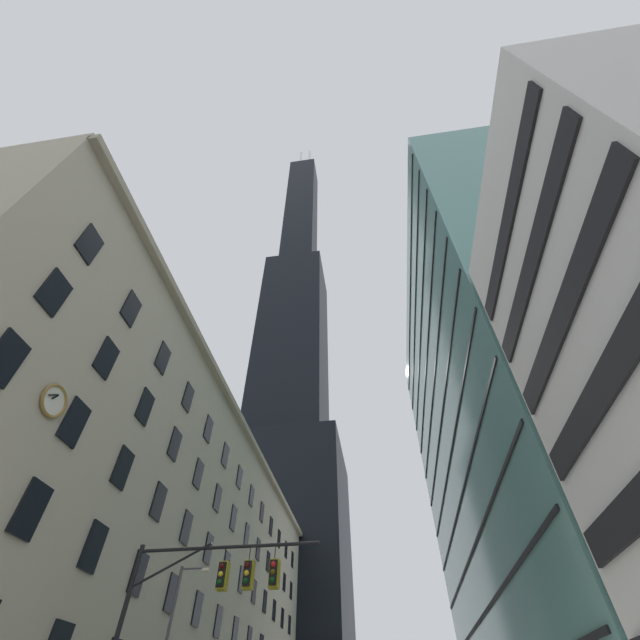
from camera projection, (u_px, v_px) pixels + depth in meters
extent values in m
cube|color=#B2A88E|center=(170.00, 568.00, 41.29)|extent=(14.65, 75.29, 26.79)
cube|color=#9E937A|center=(255.00, 448.00, 49.63)|extent=(0.70, 75.29, 0.60)
cube|color=black|center=(31.00, 509.00, 17.06)|extent=(0.14, 1.40, 2.20)
cube|color=black|center=(94.00, 547.00, 20.51)|extent=(0.14, 1.40, 2.20)
cube|color=black|center=(138.00, 573.00, 23.96)|extent=(0.14, 1.40, 2.20)
cube|color=black|center=(172.00, 593.00, 27.41)|extent=(0.14, 1.40, 2.20)
cube|color=black|center=(197.00, 609.00, 30.86)|extent=(0.14, 1.40, 2.20)
cube|color=black|center=(218.00, 621.00, 34.31)|extent=(0.14, 1.40, 2.20)
cube|color=black|center=(235.00, 631.00, 37.76)|extent=(0.14, 1.40, 2.20)
cube|color=black|center=(249.00, 640.00, 41.21)|extent=(0.14, 1.40, 2.20)
cube|color=black|center=(6.00, 358.00, 16.62)|extent=(0.14, 1.40, 2.20)
cube|color=black|center=(74.00, 422.00, 20.07)|extent=(0.14, 1.40, 2.20)
cube|color=black|center=(123.00, 468.00, 23.52)|extent=(0.14, 1.40, 2.20)
cube|color=black|center=(158.00, 501.00, 26.97)|extent=(0.14, 1.40, 2.20)
cube|color=black|center=(186.00, 528.00, 30.42)|extent=(0.14, 1.40, 2.20)
cube|color=black|center=(208.00, 548.00, 33.87)|extent=(0.14, 1.40, 2.20)
cube|color=black|center=(226.00, 565.00, 37.32)|extent=(0.14, 1.40, 2.20)
cube|color=black|center=(241.00, 580.00, 40.77)|extent=(0.14, 1.40, 2.20)
cube|color=black|center=(254.00, 592.00, 44.22)|extent=(0.14, 1.40, 2.20)
cube|color=black|center=(265.00, 602.00, 47.67)|extent=(0.14, 1.40, 2.20)
cube|color=black|center=(274.00, 611.00, 51.12)|extent=(0.14, 1.40, 2.20)
cube|color=black|center=(282.00, 618.00, 54.57)|extent=(0.14, 1.40, 2.20)
cube|color=black|center=(289.00, 625.00, 58.02)|extent=(0.14, 1.40, 2.20)
cube|color=black|center=(54.00, 292.00, 19.63)|extent=(0.14, 1.40, 2.20)
cube|color=black|center=(106.00, 358.00, 23.08)|extent=(0.14, 1.40, 2.20)
cube|color=black|center=(145.00, 407.00, 26.53)|extent=(0.14, 1.40, 2.20)
cube|color=black|center=(175.00, 444.00, 29.98)|extent=(0.14, 1.40, 2.20)
cube|color=black|center=(198.00, 474.00, 33.43)|extent=(0.14, 1.40, 2.20)
cube|color=black|center=(217.00, 498.00, 36.88)|extent=(0.14, 1.40, 2.20)
cube|color=black|center=(233.00, 518.00, 40.33)|extent=(0.14, 1.40, 2.20)
cube|color=black|center=(247.00, 535.00, 43.78)|extent=(0.14, 1.40, 2.20)
cube|color=black|center=(258.00, 549.00, 47.23)|extent=(0.14, 1.40, 2.20)
cube|color=black|center=(268.00, 562.00, 50.68)|extent=(0.14, 1.40, 2.20)
cube|color=black|center=(277.00, 573.00, 54.13)|extent=(0.14, 1.40, 2.20)
cube|color=black|center=(284.00, 582.00, 57.58)|extent=(0.14, 1.40, 2.20)
cube|color=black|center=(291.00, 591.00, 61.03)|extent=(0.14, 1.40, 2.20)
cube|color=black|center=(90.00, 244.00, 22.65)|extent=(0.14, 1.40, 2.20)
cube|color=black|center=(131.00, 309.00, 26.10)|extent=(0.14, 1.40, 2.20)
cube|color=black|center=(163.00, 358.00, 29.55)|extent=(0.14, 1.40, 2.20)
cube|color=black|center=(188.00, 397.00, 33.00)|extent=(0.14, 1.40, 2.20)
cube|color=black|center=(208.00, 429.00, 36.45)|extent=(0.14, 1.40, 2.20)
cube|color=black|center=(225.00, 455.00, 39.90)|extent=(0.14, 1.40, 2.20)
cube|color=black|center=(239.00, 477.00, 43.35)|extent=(0.14, 1.40, 2.20)
cube|color=black|center=(251.00, 496.00, 46.80)|extent=(0.14, 1.40, 2.20)
cube|color=black|center=(262.00, 512.00, 50.25)|extent=(0.14, 1.40, 2.20)
cube|color=black|center=(271.00, 526.00, 53.70)|extent=(0.14, 1.40, 2.20)
cube|color=black|center=(279.00, 539.00, 57.15)|extent=(0.14, 1.40, 2.20)
cube|color=black|center=(286.00, 550.00, 60.60)|extent=(0.14, 1.40, 2.20)
cube|color=black|center=(292.00, 560.00, 64.05)|extent=(0.14, 1.40, 2.20)
torus|color=olive|center=(54.00, 401.00, 18.85)|extent=(0.15, 1.61, 1.61)
cylinder|color=silver|center=(54.00, 401.00, 18.86)|extent=(0.05, 1.39, 1.39)
cube|color=black|center=(55.00, 397.00, 18.89)|extent=(0.03, 0.30, 0.39)
cube|color=black|center=(54.00, 395.00, 18.81)|extent=(0.03, 0.53, 0.41)
cube|color=black|center=(278.00, 569.00, 80.34)|extent=(27.58, 27.58, 48.78)
cube|color=black|center=(293.00, 347.00, 123.26)|extent=(19.30, 19.30, 70.95)
cube|color=black|center=(302.00, 214.00, 180.48)|extent=(12.41, 12.41, 88.69)
cylinder|color=silver|center=(301.00, 162.00, 221.96)|extent=(1.20, 1.20, 26.36)
cylinder|color=silver|center=(309.00, 161.00, 221.47)|extent=(1.20, 1.20, 26.36)
cube|color=black|center=(607.00, 380.00, 12.13)|extent=(0.16, 11.58, 1.10)
cube|color=black|center=(564.00, 312.00, 14.28)|extent=(0.16, 11.58, 1.10)
cube|color=black|center=(532.00, 262.00, 16.43)|extent=(0.16, 11.58, 1.10)
cube|color=black|center=(507.00, 224.00, 18.58)|extent=(0.16, 11.58, 1.10)
cube|color=slate|center=(530.00, 424.00, 41.22)|extent=(17.77, 43.09, 47.28)
cube|color=black|center=(485.00, 613.00, 30.90)|extent=(0.12, 42.09, 0.24)
cube|color=black|center=(471.00, 555.00, 33.76)|extent=(0.12, 42.09, 0.24)
cube|color=black|center=(459.00, 506.00, 36.63)|extent=(0.12, 42.09, 0.24)
cube|color=black|center=(449.00, 464.00, 39.50)|extent=(0.12, 42.09, 0.24)
cube|color=black|center=(441.00, 428.00, 42.37)|extent=(0.12, 42.09, 0.24)
cube|color=black|center=(433.00, 396.00, 45.23)|extent=(0.12, 42.09, 0.24)
cube|color=black|center=(426.00, 369.00, 48.10)|extent=(0.12, 42.09, 0.24)
cube|color=black|center=(420.00, 344.00, 50.97)|extent=(0.12, 42.09, 0.24)
cube|color=black|center=(415.00, 322.00, 53.84)|extent=(0.12, 42.09, 0.24)
cube|color=black|center=(410.00, 302.00, 56.70)|extent=(0.12, 42.09, 0.24)
cylinder|color=black|center=(228.00, 547.00, 17.49)|extent=(8.03, 0.14, 0.14)
cylinder|color=black|center=(172.00, 565.00, 17.30)|extent=(3.30, 0.10, 1.66)
cylinder|color=black|center=(225.00, 555.00, 17.28)|extent=(0.04, 0.04, 0.60)
cube|color=black|center=(222.00, 575.00, 16.74)|extent=(0.30, 0.30, 0.90)
cube|color=olive|center=(223.00, 576.00, 16.86)|extent=(0.40, 0.40, 1.04)
sphere|color=#450808|center=(222.00, 566.00, 16.84)|extent=(0.20, 0.20, 0.20)
sphere|color=yellow|center=(221.00, 574.00, 16.63)|extent=(0.20, 0.20, 0.20)
sphere|color=#083D10|center=(219.00, 582.00, 16.43)|extent=(0.20, 0.20, 0.20)
cylinder|color=black|center=(250.00, 554.00, 17.17)|extent=(0.04, 0.04, 0.60)
cube|color=black|center=(248.00, 574.00, 16.63)|extent=(0.30, 0.30, 0.90)
cube|color=olive|center=(249.00, 575.00, 16.75)|extent=(0.40, 0.40, 1.04)
sphere|color=#450808|center=(247.00, 565.00, 16.72)|extent=(0.20, 0.20, 0.20)
sphere|color=yellow|center=(247.00, 573.00, 16.52)|extent=(0.20, 0.20, 0.20)
sphere|color=#083D10|center=(246.00, 581.00, 16.32)|extent=(0.20, 0.20, 0.20)
cylinder|color=black|center=(275.00, 553.00, 17.06)|extent=(0.04, 0.04, 0.60)
cube|color=black|center=(274.00, 573.00, 16.52)|extent=(0.30, 0.30, 0.90)
cube|color=olive|center=(275.00, 574.00, 16.64)|extent=(0.40, 0.40, 1.04)
sphere|color=red|center=(273.00, 564.00, 16.61)|extent=(0.20, 0.20, 0.20)
sphere|color=#4B3A08|center=(273.00, 572.00, 16.41)|extent=(0.20, 0.20, 0.20)
sphere|color=#083D10|center=(272.00, 580.00, 16.21)|extent=(0.20, 0.20, 0.20)
cylinder|color=#47474C|center=(194.00, 569.00, 24.61)|extent=(1.52, 0.10, 0.10)
ellipsoid|color=#EFE5C6|center=(205.00, 570.00, 24.46)|extent=(0.56, 0.32, 0.24)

